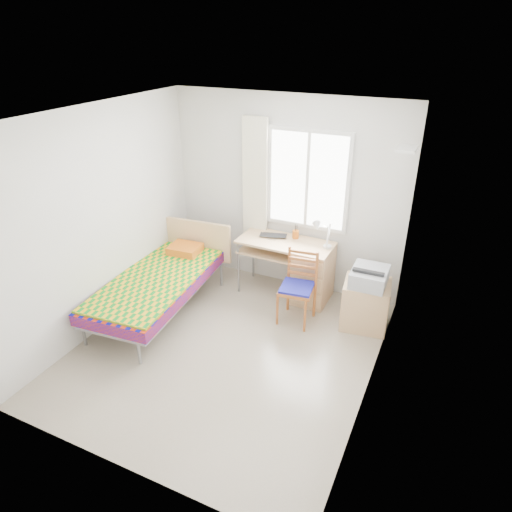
{
  "coord_description": "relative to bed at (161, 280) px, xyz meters",
  "views": [
    {
      "loc": [
        2.07,
        -3.65,
        3.33
      ],
      "look_at": [
        0.12,
        0.55,
        0.97
      ],
      "focal_mm": 32.0,
      "sensor_mm": 36.0,
      "label": 1
    }
  ],
  "objects": [
    {
      "name": "laptop",
      "position": [
        1.07,
        1.08,
        0.36
      ],
      "size": [
        0.41,
        0.32,
        0.03
      ],
      "primitive_type": "imported",
      "rotation": [
        0.0,
        0.0,
        0.26
      ],
      "color": "black",
      "rests_on": "desk"
    },
    {
      "name": "window",
      "position": [
        1.43,
        1.35,
        1.12
      ],
      "size": [
        1.1,
        0.04,
        1.3
      ],
      "color": "white",
      "rests_on": "wall_back"
    },
    {
      "name": "wall_back",
      "position": [
        1.13,
        1.37,
        0.87
      ],
      "size": [
        3.2,
        0.0,
        3.2
      ],
      "primitive_type": "plane",
      "rotation": [
        1.57,
        0.0,
        0.0
      ],
      "color": "silver",
      "rests_on": "ground"
    },
    {
      "name": "desk",
      "position": [
        1.6,
        1.05,
        -0.01
      ],
      "size": [
        1.26,
        0.6,
        0.78
      ],
      "rotation": [
        0.0,
        0.0,
        -0.02
      ],
      "color": "#DCAD73",
      "rests_on": "floor"
    },
    {
      "name": "task_lamp",
      "position": [
        1.76,
        0.99,
        0.61
      ],
      "size": [
        0.23,
        0.32,
        0.42
      ],
      "rotation": [
        0.0,
        0.0,
        0.25
      ],
      "color": "white",
      "rests_on": "desk"
    },
    {
      "name": "floating_shelf",
      "position": [
        2.62,
        1.02,
        1.72
      ],
      "size": [
        0.2,
        0.32,
        0.03
      ],
      "primitive_type": "cube",
      "color": "white",
      "rests_on": "wall_right"
    },
    {
      "name": "ceiling",
      "position": [
        1.13,
        -0.38,
        2.17
      ],
      "size": [
        3.5,
        3.5,
        0.0
      ],
      "primitive_type": "plane",
      "rotation": [
        3.14,
        0.0,
        0.0
      ],
      "color": "white",
      "rests_on": "wall_back"
    },
    {
      "name": "cabinet",
      "position": [
        2.44,
        0.76,
        -0.14
      ],
      "size": [
        0.61,
        0.56,
        0.59
      ],
      "rotation": [
        0.0,
        0.0,
        0.14
      ],
      "color": "tan",
      "rests_on": "floor"
    },
    {
      "name": "curtain",
      "position": [
        0.71,
        1.3,
        1.02
      ],
      "size": [
        0.35,
        0.05,
        1.7
      ],
      "primitive_type": "cube",
      "color": "#F7F2CC",
      "rests_on": "wall_back"
    },
    {
      "name": "chair",
      "position": [
        1.65,
        0.55,
        0.08
      ],
      "size": [
        0.44,
        0.44,
        0.92
      ],
      "rotation": [
        0.0,
        0.0,
        0.12
      ],
      "color": "#AB4F21",
      "rests_on": "floor"
    },
    {
      "name": "printer",
      "position": [
        2.45,
        0.75,
        0.26
      ],
      "size": [
        0.41,
        0.48,
        0.2
      ],
      "rotation": [
        0.0,
        0.0,
        0.02
      ],
      "color": "#A1A3A9",
      "rests_on": "cabinet"
    },
    {
      "name": "book",
      "position": [
        1.11,
        1.08,
        0.16
      ],
      "size": [
        0.16,
        0.22,
        0.02
      ],
      "primitive_type": "imported",
      "rotation": [
        0.0,
        0.0,
        -0.01
      ],
      "color": "gray",
      "rests_on": "desk"
    },
    {
      "name": "floor",
      "position": [
        1.13,
        -0.38,
        -0.43
      ],
      "size": [
        3.5,
        3.5,
        0.0
      ],
      "primitive_type": "plane",
      "color": "#BCAD93",
      "rests_on": "ground"
    },
    {
      "name": "wall_right",
      "position": [
        2.73,
        -0.38,
        0.87
      ],
      "size": [
        0.0,
        3.5,
        3.5
      ],
      "primitive_type": "plane",
      "rotation": [
        1.57,
        0.0,
        -1.57
      ],
      "color": "silver",
      "rests_on": "ground"
    },
    {
      "name": "pen_cup",
      "position": [
        1.35,
        1.21,
        0.4
      ],
      "size": [
        0.1,
        0.1,
        0.11
      ],
      "primitive_type": "cylinder",
      "rotation": [
        0.0,
        0.0,
        0.11
      ],
      "color": "orange",
      "rests_on": "desk"
    },
    {
      "name": "wall_left",
      "position": [
        -0.47,
        -0.38,
        0.87
      ],
      "size": [
        0.0,
        3.5,
        3.5
      ],
      "primitive_type": "plane",
      "rotation": [
        1.57,
        0.0,
        1.57
      ],
      "color": "silver",
      "rests_on": "ground"
    },
    {
      "name": "bed",
      "position": [
        0.0,
        0.0,
        0.0
      ],
      "size": [
        1.13,
        2.14,
        0.9
      ],
      "rotation": [
        0.0,
        0.0,
        0.08
      ],
      "color": "gray",
      "rests_on": "floor"
    }
  ]
}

